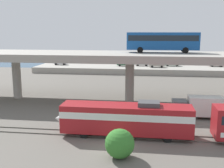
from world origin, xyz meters
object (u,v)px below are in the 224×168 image
object	(u,v)px
parked_car_0	(157,65)
parked_car_1	(124,63)
parked_car_4	(142,63)
parked_car_2	(216,64)
parked_car_3	(61,62)
transit_bus_on_overpass	(163,40)
train_locomotive	(120,117)
service_truck_west	(199,106)
parked_car_5	(172,63)

from	to	relation	value
parked_car_0	parked_car_1	world-z (taller)	same
parked_car_4	parked_car_1	bearing A→B (deg)	-166.98
parked_car_2	parked_car_3	size ratio (longest dim) A/B	1.00
parked_car_0	parked_car_3	xyz separation A→B (m)	(-29.53, 2.28, -0.00)
transit_bus_on_overpass	parked_car_3	size ratio (longest dim) A/B	2.92
transit_bus_on_overpass	parked_car_1	world-z (taller)	transit_bus_on_overpass
transit_bus_on_overpass	parked_car_1	distance (m)	36.03
train_locomotive	service_truck_west	xyz separation A→B (m)	(10.19, 8.12, -0.56)
parked_car_0	service_truck_west	bearing A→B (deg)	96.34
parked_car_4	parked_car_5	xyz separation A→B (m)	(8.92, 0.71, 0.00)
service_truck_west	parked_car_3	bearing A→B (deg)	-52.11
parked_car_5	train_locomotive	bearing A→B (deg)	-100.66
service_truck_west	parked_car_0	size ratio (longest dim) A/B	1.56
service_truck_west	parked_car_3	distance (m)	55.60
transit_bus_on_overpass	parked_car_2	bearing A→B (deg)	64.09
train_locomotive	parked_car_0	xyz separation A→B (m)	(5.57, 49.71, 0.24)
parked_car_3	train_locomotive	bearing A→B (deg)	114.74
train_locomotive	parked_car_2	world-z (taller)	train_locomotive
parked_car_5	parked_car_3	bearing A→B (deg)	-177.55
service_truck_west	parked_car_4	distance (m)	45.54
parked_car_3	parked_car_4	world-z (taller)	same
transit_bus_on_overpass	parked_car_0	xyz separation A→B (m)	(0.17, 32.01, -7.96)
service_truck_west	transit_bus_on_overpass	bearing A→B (deg)	-63.45
parked_car_3	parked_car_5	distance (m)	34.05
transit_bus_on_overpass	parked_car_5	size ratio (longest dim) A/B	2.70
parked_car_0	parked_car_1	size ratio (longest dim) A/B	1.01
service_truck_west	parked_car_3	size ratio (longest dim) A/B	1.65
parked_car_2	service_truck_west	bearing A→B (deg)	74.36
parked_car_0	parked_car_2	xyz separation A→B (m)	(17.47, 4.30, -0.00)
train_locomotive	parked_car_1	bearing A→B (deg)	-85.45
service_truck_west	parked_car_5	bearing A→B (deg)	-89.84
transit_bus_on_overpass	parked_car_5	bearing A→B (deg)	82.57
parked_car_0	parked_car_4	distance (m)	5.36
parked_car_1	parked_car_4	xyz separation A→B (m)	(5.24, 1.21, -0.00)
parked_car_2	parked_car_5	xyz separation A→B (m)	(-12.97, -0.56, 0.00)
parked_car_1	parked_car_5	distance (m)	14.29
transit_bus_on_overpass	parked_car_3	xyz separation A→B (m)	(-29.36, 34.29, -7.96)
transit_bus_on_overpass	parked_car_5	distance (m)	36.92
train_locomotive	parked_car_5	distance (m)	54.39
transit_bus_on_overpass	parked_car_0	size ratio (longest dim) A/B	2.75
parked_car_1	parked_car_3	xyz separation A→B (m)	(-19.86, 0.47, -0.00)
train_locomotive	transit_bus_on_overpass	distance (m)	20.24
parked_car_1	parked_car_4	size ratio (longest dim) A/B	1.07
parked_car_1	parked_car_3	world-z (taller)	same
parked_car_0	parked_car_4	xyz separation A→B (m)	(-4.43, 3.03, -0.00)
parked_car_0	train_locomotive	bearing A→B (deg)	83.61
transit_bus_on_overpass	parked_car_5	world-z (taller)	transit_bus_on_overpass
transit_bus_on_overpass	parked_car_2	world-z (taller)	transit_bus_on_overpass
parked_car_2	parked_car_5	distance (m)	12.99
train_locomotive	parked_car_2	distance (m)	58.72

